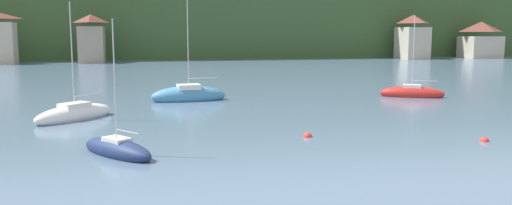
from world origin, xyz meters
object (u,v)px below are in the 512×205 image
(sailboat_mid_2, at_px, (117,149))
(sailboat_mid_6, at_px, (412,93))
(shore_building_westcentral, at_px, (92,39))
(mooring_buoy_near, at_px, (484,141))
(sailboat_mid_3, at_px, (75,114))
(mooring_buoy_far, at_px, (308,137))
(shore_building_eastcentral, at_px, (480,40))
(sailboat_far_0, at_px, (189,95))
(shore_building_central, at_px, (412,37))

(sailboat_mid_2, relative_size, sailboat_mid_6, 0.88)
(shore_building_westcentral, xyz_separation_m, mooring_buoy_near, (23.53, -68.91, -3.82))
(sailboat_mid_3, bearing_deg, mooring_buoy_near, 104.94)
(shore_building_westcentral, distance_m, sailboat_mid_6, 60.47)
(sailboat_mid_6, bearing_deg, mooring_buoy_far, 73.71)
(shore_building_westcentral, height_order, sailboat_mid_3, shore_building_westcentral)
(sailboat_mid_2, xyz_separation_m, mooring_buoy_far, (8.76, 1.88, -0.23))
(shore_building_eastcentral, relative_size, sailboat_far_0, 0.82)
(shore_building_westcentral, distance_m, shore_building_central, 57.83)
(sailboat_mid_2, relative_size, sailboat_mid_3, 0.82)
(mooring_buoy_far, bearing_deg, shore_building_eastcentral, 49.54)
(shore_building_central, bearing_deg, sailboat_mid_3, -132.39)
(shore_building_westcentral, xyz_separation_m, shore_building_eastcentral, (72.28, -0.06, -0.40))
(sailboat_far_0, distance_m, mooring_buoy_far, 15.14)
(sailboat_mid_2, height_order, sailboat_mid_3, sailboat_mid_3)
(shore_building_central, xyz_separation_m, sailboat_mid_3, (-53.51, -58.62, -3.65))
(shore_building_central, distance_m, shore_building_eastcentral, 14.47)
(shore_building_westcentral, xyz_separation_m, shore_building_central, (57.83, 0.00, 0.14))
(shore_building_central, bearing_deg, sailboat_far_0, -131.87)
(shore_building_westcentral, distance_m, mooring_buoy_near, 72.92)
(mooring_buoy_near, bearing_deg, sailboat_far_0, 125.17)
(sailboat_mid_2, bearing_deg, mooring_buoy_near, -129.84)
(shore_building_eastcentral, distance_m, sailboat_far_0, 79.89)
(sailboat_mid_6, bearing_deg, sailboat_far_0, 23.07)
(sailboat_mid_3, bearing_deg, shore_building_eastcentral, 173.85)
(shore_building_eastcentral, xyz_separation_m, mooring_buoy_far, (-56.41, -66.15, -3.43))
(shore_building_eastcentral, bearing_deg, shore_building_central, 179.75)
(shore_building_westcentral, bearing_deg, sailboat_mid_2, -84.04)
(shore_building_central, distance_m, sailboat_mid_3, 79.46)
(sailboat_far_0, relative_size, sailboat_mid_3, 1.21)
(sailboat_mid_3, xyz_separation_m, mooring_buoy_near, (19.22, -10.29, -0.31))
(sailboat_far_0, bearing_deg, mooring_buoy_far, 101.64)
(sailboat_far_0, height_order, sailboat_mid_2, sailboat_far_0)
(shore_building_eastcentral, height_order, sailboat_mid_3, shore_building_eastcentral)
(shore_building_eastcentral, distance_m, sailboat_mid_3, 89.77)
(shore_building_eastcentral, bearing_deg, sailboat_mid_3, -139.26)
(sailboat_mid_2, bearing_deg, sailboat_mid_6, -92.18)
(sailboat_mid_6, bearing_deg, shore_building_central, -90.93)
(shore_building_central, relative_size, shore_building_eastcentral, 1.17)
(sailboat_mid_6, bearing_deg, sailboat_mid_2, 62.73)
(sailboat_mid_2, height_order, mooring_buoy_near, sailboat_mid_2)
(shore_building_westcentral, relative_size, shore_building_central, 0.96)
(sailboat_mid_3, distance_m, mooring_buoy_near, 21.80)
(sailboat_far_0, bearing_deg, sailboat_mid_2, 69.77)
(sailboat_far_0, bearing_deg, mooring_buoy_near, 119.77)
(shore_building_westcentral, bearing_deg, sailboat_mid_3, -85.79)
(sailboat_mid_6, xyz_separation_m, mooring_buoy_near, (-5.00, -15.72, -0.29))
(shore_building_central, xyz_separation_m, shore_building_eastcentral, (14.46, -0.06, -0.54))
(sailboat_far_0, relative_size, mooring_buoy_far, 19.03)
(sailboat_mid_2, bearing_deg, shore_building_westcentral, -31.04)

